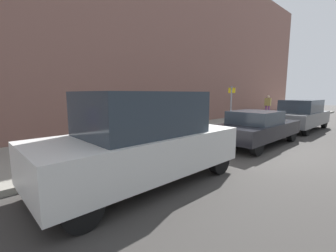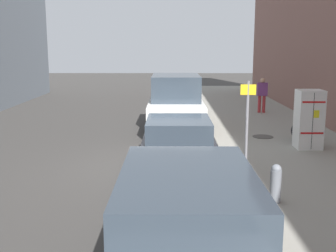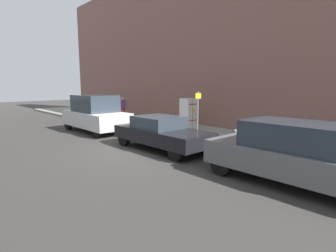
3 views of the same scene
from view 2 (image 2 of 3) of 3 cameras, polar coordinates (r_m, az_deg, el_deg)
name	(u,v)px [view 2 (image 2 of 3)]	position (r m, az deg, el deg)	size (l,w,h in m)	color
ground_plane	(161,169)	(11.27, -0.90, -5.82)	(80.00, 80.00, 0.00)	#383533
sidewalk_slab	(310,166)	(11.84, 18.73, -5.19)	(4.45, 44.00, 0.16)	gray
discarded_refrigerator	(309,119)	(13.39, 18.54, 0.87)	(0.75, 0.71, 1.78)	white
manhole_cover	(263,137)	(14.78, 12.73, -1.41)	(0.70, 0.70, 0.02)	#47443F
street_sign_post	(247,123)	(10.07, 10.64, 0.40)	(0.36, 0.07, 2.27)	slate
fire_hydrant	(276,183)	(8.67, 14.38, -7.47)	(0.22, 0.22, 0.78)	slate
trash_bag	(300,131)	(14.58, 17.48, -0.63)	(0.61, 0.61, 0.61)	black
pedestrian_walking_far	(262,93)	(20.06, 12.62, 4.40)	(0.46, 0.22, 1.61)	#B73338
parked_van_white	(176,103)	(16.31, 1.06, 3.13)	(2.04, 4.79, 2.13)	silver
parked_sedan_dark	(179,146)	(10.68, 1.45, -2.75)	(1.84, 4.51, 1.39)	black
parked_suv_gray	(187,237)	(5.43, 2.61, -14.77)	(1.86, 4.78, 1.73)	slate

